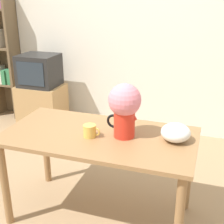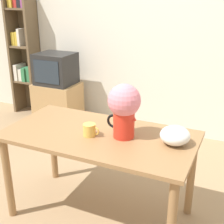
# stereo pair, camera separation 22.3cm
# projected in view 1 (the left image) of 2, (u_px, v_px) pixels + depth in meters

# --- Properties ---
(ground_plane) EXTENTS (12.00, 12.00, 0.00)m
(ground_plane) POSITION_uv_depth(u_px,v_px,m) (90.00, 216.00, 2.55)
(ground_plane) COLOR #9E7F5B
(wall_back) EXTENTS (8.00, 0.05, 2.60)m
(wall_back) POSITION_uv_depth(u_px,v_px,m) (146.00, 28.00, 3.74)
(wall_back) COLOR silver
(wall_back) RESTS_ON ground_plane
(table) EXTENTS (1.42, 0.74, 0.73)m
(table) POSITION_uv_depth(u_px,v_px,m) (99.00, 147.00, 2.34)
(table) COLOR olive
(table) RESTS_ON ground_plane
(flower_vase) EXTENTS (0.25, 0.23, 0.40)m
(flower_vase) POSITION_uv_depth(u_px,v_px,m) (125.00, 106.00, 2.19)
(flower_vase) COLOR red
(flower_vase) RESTS_ON table
(coffee_mug) EXTENTS (0.13, 0.09, 0.09)m
(coffee_mug) POSITION_uv_depth(u_px,v_px,m) (90.00, 131.00, 2.25)
(coffee_mug) COLOR gold
(coffee_mug) RESTS_ON table
(white_bowl) EXTENTS (0.21, 0.21, 0.13)m
(white_bowl) POSITION_uv_depth(u_px,v_px,m) (176.00, 133.00, 2.18)
(white_bowl) COLOR white
(white_bowl) RESTS_ON table
(tv_stand) EXTENTS (0.56, 0.43, 0.59)m
(tv_stand) POSITION_uv_depth(u_px,v_px,m) (42.00, 107.00, 4.09)
(tv_stand) COLOR tan
(tv_stand) RESTS_ON ground_plane
(tv_set) EXTENTS (0.47, 0.41, 0.40)m
(tv_set) POSITION_uv_depth(u_px,v_px,m) (39.00, 70.00, 3.91)
(tv_set) COLOR black
(tv_set) RESTS_ON tv_stand
(bookshelf) EXTENTS (0.38, 0.27, 1.72)m
(bookshelf) POSITION_uv_depth(u_px,v_px,m) (3.00, 52.00, 4.33)
(bookshelf) COLOR brown
(bookshelf) RESTS_ON ground_plane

